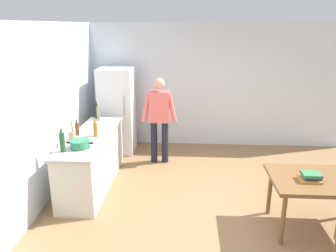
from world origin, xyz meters
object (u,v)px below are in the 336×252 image
object	(u,v)px
person	(159,115)
bottle_oil_amber	(95,129)
book_stack	(311,177)
bottle_beer_brown	(77,129)
bottle_wine_green	(62,142)
cooking_pot	(80,144)
dining_table	(325,184)
refrigerator	(117,111)
utensil_jar	(72,136)
bottle_wine_dark	(97,111)
bottle_vinegar_tall	(98,113)

from	to	relation	value
person	bottle_oil_amber	bearing A→B (deg)	-130.77
book_stack	bottle_beer_brown	bearing A→B (deg)	161.20
bottle_wine_green	bottle_oil_amber	size ratio (longest dim) A/B	1.21
cooking_pot	book_stack	world-z (taller)	cooking_pot
dining_table	book_stack	world-z (taller)	book_stack
refrigerator	bottle_oil_amber	size ratio (longest dim) A/B	6.43
refrigerator	utensil_jar	xyz separation A→B (m)	(-0.31, -1.89, 0.08)
bottle_wine_dark	utensil_jar	bearing A→B (deg)	-92.20
bottle_oil_amber	bottle_vinegar_tall	bearing A→B (deg)	102.36
cooking_pot	bottle_vinegar_tall	distance (m)	1.48
bottle_beer_brown	book_stack	xyz separation A→B (m)	(3.39, -1.16, -0.20)
bottle_wine_dark	bottle_oil_amber	size ratio (longest dim) A/B	1.21
dining_table	bottle_beer_brown	bearing A→B (deg)	163.30
book_stack	refrigerator	bearing A→B (deg)	138.00
cooking_pot	book_stack	size ratio (longest dim) A/B	1.47
utensil_jar	bottle_wine_green	xyz separation A→B (m)	(0.03, -0.47, 0.07)
bottle_beer_brown	refrigerator	bearing A→B (deg)	78.84
refrigerator	bottle_oil_amber	bearing A→B (deg)	-90.00
person	bottle_vinegar_tall	xyz separation A→B (m)	(-1.15, -0.17, 0.06)
cooking_pot	book_stack	bearing A→B (deg)	-10.27
bottle_oil_amber	book_stack	size ratio (longest dim) A/B	1.03
bottle_vinegar_tall	bottle_wine_dark	bearing A→B (deg)	116.68
dining_table	bottle_wine_dark	xyz separation A→B (m)	(-3.56, 2.10, 0.37)
bottle_wine_dark	cooking_pot	bearing A→B (deg)	-83.58
bottle_wine_green	utensil_jar	bearing A→B (deg)	93.51
utensil_jar	person	bearing A→B (deg)	46.52
refrigerator	person	distance (m)	1.10
bottle_wine_dark	bottle_beer_brown	xyz separation A→B (m)	(-0.05, -1.01, -0.04)
book_stack	dining_table	bearing A→B (deg)	17.34
refrigerator	bottle_wine_green	size ratio (longest dim) A/B	5.29
cooking_pot	bottle_beer_brown	size ratio (longest dim) A/B	1.54
person	bottle_wine_dark	bearing A→B (deg)	-177.61
book_stack	cooking_pot	bearing A→B (deg)	169.73
dining_table	bottle_vinegar_tall	world-z (taller)	bottle_vinegar_tall
refrigerator	utensil_jar	size ratio (longest dim) A/B	5.62
person	bottle_wine_green	world-z (taller)	person
bottle_wine_green	bottle_beer_brown	world-z (taller)	bottle_wine_green
bottle_oil_amber	cooking_pot	bearing A→B (deg)	-98.91
person	bottle_beer_brown	world-z (taller)	person
bottle_wine_green	book_stack	bearing A→B (deg)	-7.00
refrigerator	cooking_pot	world-z (taller)	refrigerator
cooking_pot	utensil_jar	world-z (taller)	utensil_jar
utensil_jar	bottle_vinegar_tall	bearing A→B (deg)	84.61
dining_table	refrigerator	bearing A→B (deg)	140.71
bottle_oil_amber	bottle_wine_green	bearing A→B (deg)	-112.08
cooking_pot	book_stack	xyz separation A→B (m)	(3.16, -0.57, -0.16)
bottle_wine_green	bottle_beer_brown	xyz separation A→B (m)	(-0.03, 0.74, -0.04)
dining_table	bottle_vinegar_tall	xyz separation A→B (m)	(-3.50, 1.98, 0.36)
bottle_beer_brown	utensil_jar	bearing A→B (deg)	-89.01
bottle_vinegar_tall	bottle_oil_amber	xyz separation A→B (m)	(0.20, -0.93, -0.02)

